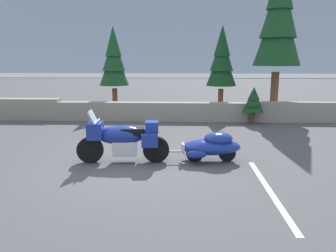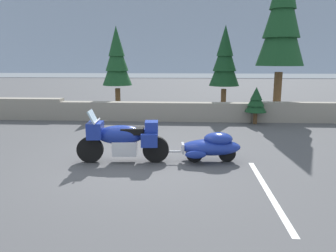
# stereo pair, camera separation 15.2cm
# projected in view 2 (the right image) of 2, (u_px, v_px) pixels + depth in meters

# --- Properties ---
(ground_plane) EXTENTS (80.00, 80.00, 0.00)m
(ground_plane) POSITION_uv_depth(u_px,v_px,m) (130.00, 164.00, 8.19)
(ground_plane) COLOR #4C4C4F
(stone_guard_wall) EXTENTS (24.00, 0.53, 0.92)m
(stone_guard_wall) POSITION_uv_depth(u_px,v_px,m) (138.00, 111.00, 14.06)
(stone_guard_wall) COLOR gray
(stone_guard_wall) RESTS_ON ground
(distant_ridgeline) EXTENTS (240.00, 80.00, 16.00)m
(distant_ridgeline) POSITION_uv_depth(u_px,v_px,m) (185.00, 42.00, 100.58)
(distant_ridgeline) COLOR #99A8BF
(distant_ridgeline) RESTS_ON ground
(touring_motorcycle) EXTENTS (2.31, 0.85, 1.33)m
(touring_motorcycle) POSITION_uv_depth(u_px,v_px,m) (122.00, 138.00, 8.26)
(touring_motorcycle) COLOR black
(touring_motorcycle) RESTS_ON ground
(car_shaped_trailer) EXTENTS (2.22, 0.84, 0.76)m
(car_shaped_trailer) POSITION_uv_depth(u_px,v_px,m) (211.00, 146.00, 8.33)
(car_shaped_trailer) COLOR black
(car_shaped_trailer) RESTS_ON ground
(pine_tree_tall) EXTENTS (2.01, 2.01, 7.02)m
(pine_tree_tall) POSITION_uv_depth(u_px,v_px,m) (282.00, 15.00, 13.84)
(pine_tree_tall) COLOR brown
(pine_tree_tall) RESTS_ON ground
(pine_tree_secondary) EXTENTS (1.41, 1.41, 4.13)m
(pine_tree_secondary) POSITION_uv_depth(u_px,v_px,m) (225.00, 59.00, 15.35)
(pine_tree_secondary) COLOR brown
(pine_tree_secondary) RESTS_ON ground
(pine_tree_far_right) EXTENTS (1.41, 1.41, 4.12)m
(pine_tree_far_right) POSITION_uv_depth(u_px,v_px,m) (117.00, 59.00, 15.73)
(pine_tree_far_right) COLOR brown
(pine_tree_far_right) RESTS_ON ground
(pine_sapling_near) EXTENTS (0.87, 0.87, 1.49)m
(pine_sapling_near) POSITION_uv_depth(u_px,v_px,m) (256.00, 101.00, 13.23)
(pine_sapling_near) COLOR brown
(pine_sapling_near) RESTS_ON ground
(parking_stripe_marker) EXTENTS (0.12, 3.60, 0.01)m
(parking_stripe_marker) POSITION_uv_depth(u_px,v_px,m) (268.00, 191.00, 6.53)
(parking_stripe_marker) COLOR silver
(parking_stripe_marker) RESTS_ON ground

